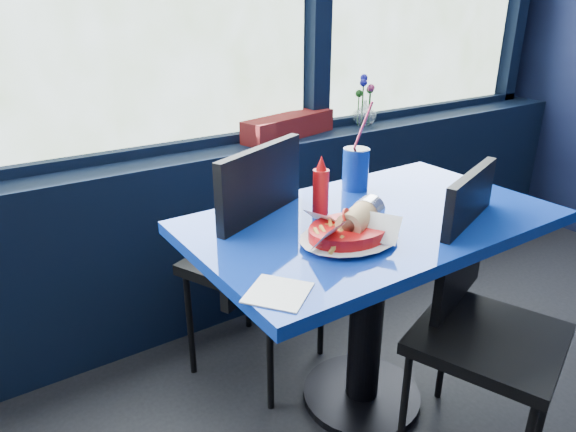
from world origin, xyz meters
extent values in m
cube|color=black|center=(0.00, 2.87, 0.40)|extent=(5.00, 0.26, 0.80)
cube|color=black|center=(0.00, 2.95, 0.81)|extent=(4.80, 0.08, 0.06)
cylinder|color=black|center=(0.30, 2.00, 0.01)|extent=(0.44, 0.44, 0.03)
cylinder|color=black|center=(0.30, 2.00, 0.34)|extent=(0.12, 0.12, 0.68)
cube|color=navy|center=(0.30, 2.00, 0.73)|extent=(1.20, 0.70, 0.04)
cube|color=black|center=(0.44, 1.61, 0.44)|extent=(0.53, 0.53, 0.04)
cube|color=black|center=(0.51, 1.80, 0.69)|extent=(0.38, 0.16, 0.45)
cylinder|color=black|center=(0.22, 1.72, 0.21)|extent=(0.02, 0.02, 0.42)
cylinder|color=black|center=(0.67, 1.51, 0.21)|extent=(0.02, 0.02, 0.42)
cylinder|color=black|center=(0.55, 1.84, 0.21)|extent=(0.02, 0.02, 0.42)
cube|color=black|center=(0.08, 2.40, 0.47)|extent=(0.58, 0.58, 0.04)
cube|color=black|center=(0.00, 2.21, 0.74)|extent=(0.40, 0.20, 0.48)
cylinder|color=black|center=(0.18, 2.65, 0.23)|extent=(0.03, 0.03, 0.45)
cylinder|color=black|center=(0.33, 2.30, 0.23)|extent=(0.03, 0.03, 0.45)
cylinder|color=black|center=(-0.17, 2.50, 0.23)|extent=(0.03, 0.03, 0.45)
cylinder|color=black|center=(-0.01, 2.15, 0.23)|extent=(0.03, 0.03, 0.45)
cube|color=maroon|center=(0.56, 2.88, 0.85)|extent=(0.54, 0.25, 0.10)
imported|color=silver|center=(1.03, 2.87, 0.86)|extent=(0.15, 0.15, 0.12)
cylinder|color=#1E5919|center=(1.01, 2.87, 0.90)|extent=(0.01, 0.01, 0.20)
sphere|color=#1D1B9E|center=(1.01, 2.87, 1.02)|extent=(0.04, 0.04, 0.04)
cylinder|color=#1E5919|center=(1.06, 2.86, 0.89)|extent=(0.01, 0.01, 0.18)
sphere|color=#E74385|center=(1.06, 2.86, 0.99)|extent=(0.04, 0.04, 0.04)
cylinder|color=#1E5919|center=(1.03, 2.89, 0.91)|extent=(0.01, 0.01, 0.23)
sphere|color=#1D1B9E|center=(1.03, 2.89, 1.04)|extent=(0.04, 0.04, 0.04)
cylinder|color=#1E5919|center=(1.00, 2.89, 0.88)|extent=(0.01, 0.01, 0.15)
sphere|color=#1E5919|center=(1.00, 2.89, 0.97)|extent=(0.04, 0.04, 0.04)
cylinder|color=#1E5919|center=(1.07, 2.88, 0.88)|extent=(0.01, 0.01, 0.16)
sphere|color=#1E5919|center=(1.07, 2.88, 0.98)|extent=(0.04, 0.04, 0.04)
cylinder|color=red|center=(0.11, 1.90, 0.77)|extent=(0.26, 0.26, 0.05)
cylinder|color=white|center=(0.11, 1.90, 0.76)|extent=(0.25, 0.25, 0.00)
cylinder|color=white|center=(0.22, 1.94, 0.81)|extent=(0.09, 0.10, 0.09)
sphere|color=brown|center=(0.10, 1.88, 0.81)|extent=(0.06, 0.06, 0.06)
cylinder|color=red|center=(0.09, 1.89, 0.84)|extent=(0.06, 0.06, 0.01)
cylinder|color=red|center=(0.17, 2.12, 0.82)|extent=(0.05, 0.05, 0.15)
cone|color=red|center=(0.17, 2.12, 0.92)|extent=(0.04, 0.04, 0.05)
cylinder|color=navy|center=(0.42, 2.24, 0.83)|extent=(0.10, 0.10, 0.15)
cylinder|color=black|center=(0.42, 2.24, 0.90)|extent=(0.09, 0.09, 0.01)
cylinder|color=#D72D53|center=(0.44, 2.23, 0.97)|extent=(0.06, 0.06, 0.21)
cube|color=white|center=(-0.22, 1.77, 0.75)|extent=(0.20, 0.20, 0.00)
camera|label=1|loc=(-0.79, 0.88, 1.39)|focal=32.00mm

